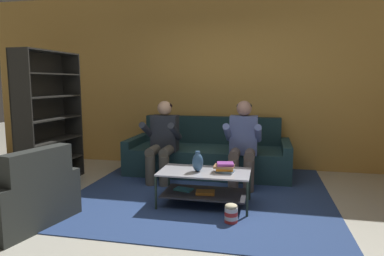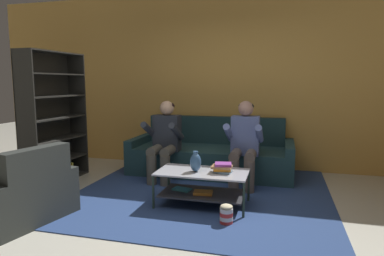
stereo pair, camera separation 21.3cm
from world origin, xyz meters
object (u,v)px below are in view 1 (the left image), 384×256
couch (208,155)px  bookshelf (47,131)px  popcorn_tub (231,213)px  person_seated_right (243,140)px  coffee_table (204,183)px  person_seated_left (163,138)px  book_stack (225,167)px  vase (198,162)px  armchair (18,198)px

couch → bookshelf: (-2.11, -1.06, 0.48)m
popcorn_tub → person_seated_right: bearing=89.0°
popcorn_tub → coffee_table: bearing=128.6°
couch → person_seated_left: person_seated_left is taller
person_seated_right → coffee_table: size_ratio=1.13×
couch → coffee_table: 1.46m
book_stack → popcorn_tub: size_ratio=1.13×
person_seated_left → coffee_table: size_ratio=1.11×
person_seated_left → person_seated_right: size_ratio=0.99×
couch → book_stack: (0.43, -1.44, 0.18)m
coffee_table → person_seated_right: bearing=66.2°
person_seated_right → popcorn_tub: person_seated_right is taller
bookshelf → vase: bearing=-10.5°
couch → coffee_table: couch is taller
person_seated_left → coffee_table: 1.21m
bookshelf → armchair: bearing=-67.1°
coffee_table → vase: vase is taller
coffee_table → armchair: (-1.76, -0.89, -0.01)m
vase → bookshelf: size_ratio=0.13×
bookshelf → armchair: size_ratio=1.67×
couch → coffee_table: (0.19, -1.44, -0.01)m
couch → bookshelf: 2.41m
couch → person_seated_right: size_ratio=2.13×
person_seated_left → armchair: 2.06m
book_stack → bookshelf: (-2.54, 0.38, 0.29)m
person_seated_right → vase: person_seated_right is taller
coffee_table → person_seated_left: bearing=131.2°
vase → armchair: 1.91m
coffee_table → bookshelf: bookshelf is taller
couch → vase: 1.50m
book_stack → popcorn_tub: 0.59m
couch → armchair: couch is taller
couch → person_seated_right: 0.89m
person_seated_left → bookshelf: size_ratio=0.63×
person_seated_right → couch: bearing=135.1°
book_stack → bookshelf: bearing=171.4°
book_stack → armchair: bearing=-155.8°
person_seated_left → book_stack: size_ratio=4.96×
coffee_table → popcorn_tub: (0.36, -0.45, -0.17)m
coffee_table → vase: bearing=-157.4°
person_seated_left → vase: person_seated_left is taller
coffee_table → book_stack: book_stack is taller
person_seated_right → armchair: bearing=-140.5°
couch → person_seated_right: (0.57, -0.57, 0.36)m
book_stack → popcorn_tub: book_stack is taller
book_stack → coffee_table: bearing=-179.7°
book_stack → person_seated_right: bearing=80.4°
book_stack → popcorn_tub: (0.12, -0.45, -0.36)m
coffee_table → bookshelf: size_ratio=0.56×
vase → bookshelf: (-2.23, 0.41, 0.24)m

